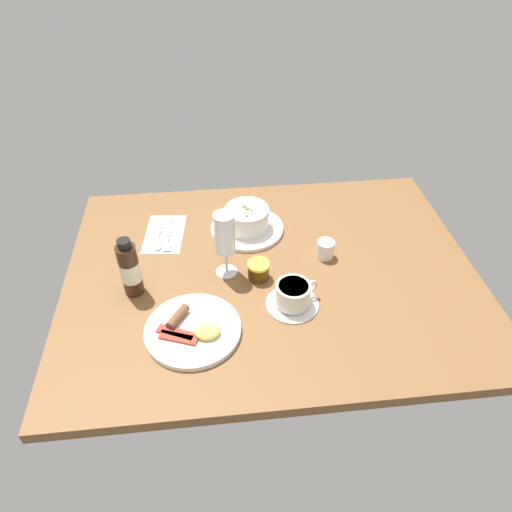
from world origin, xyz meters
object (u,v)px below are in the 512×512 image
at_px(cutlery_setting, 164,234).
at_px(creamer_jug, 325,249).
at_px(wine_glass, 225,236).
at_px(jam_jar, 258,270).
at_px(porridge_bowl, 247,220).
at_px(sauce_bottle_brown, 130,269).
at_px(coffee_cup, 293,296).
at_px(breakfast_plate, 193,330).

bearing_deg(cutlery_setting, creamer_jug, 162.19).
bearing_deg(wine_glass, jam_jar, 159.79).
relative_size(porridge_bowl, sauce_bottle_brown, 1.29).
bearing_deg(coffee_cup, sauce_bottle_brown, -12.98).
xyz_separation_m(creamer_jug, breakfast_plate, (0.37, 0.24, -0.02)).
xyz_separation_m(cutlery_setting, breakfast_plate, (-0.08, 0.38, 0.01)).
height_order(cutlery_setting, jam_jar, jam_jar).
distance_m(porridge_bowl, breakfast_plate, 0.41).
bearing_deg(coffee_cup, porridge_bowl, -75.12).
bearing_deg(creamer_jug, breakfast_plate, 32.93).
bearing_deg(jam_jar, porridge_bowl, -87.05).
height_order(porridge_bowl, wine_glass, wine_glass).
bearing_deg(cutlery_setting, coffee_cup, 136.05).
xyz_separation_m(cutlery_setting, coffee_cup, (-0.33, 0.32, 0.03)).
bearing_deg(breakfast_plate, creamer_jug, -147.07).
relative_size(sauce_bottle_brown, breakfast_plate, 0.74).
relative_size(creamer_jug, sauce_bottle_brown, 0.35).
relative_size(creamer_jug, breakfast_plate, 0.26).
bearing_deg(breakfast_plate, jam_jar, -135.27).
height_order(coffee_cup, creamer_jug, coffee_cup).
distance_m(wine_glass, sauce_bottle_brown, 0.25).
height_order(porridge_bowl, coffee_cup, porridge_bowl).
height_order(coffee_cup, breakfast_plate, coffee_cup).
xyz_separation_m(cutlery_setting, sauce_bottle_brown, (0.06, 0.23, 0.07)).
distance_m(coffee_cup, breakfast_plate, 0.26).
height_order(sauce_bottle_brown, breakfast_plate, sauce_bottle_brown).
distance_m(coffee_cup, creamer_jug, 0.21).
xyz_separation_m(coffee_cup, wine_glass, (0.16, -0.14, 0.09)).
bearing_deg(jam_jar, wine_glass, -20.21).
height_order(wine_glass, breakfast_plate, wine_glass).
xyz_separation_m(coffee_cup, creamer_jug, (-0.12, -0.17, -0.01)).
xyz_separation_m(cutlery_setting, creamer_jug, (-0.45, 0.14, 0.02)).
bearing_deg(cutlery_setting, wine_glass, 134.14).
xyz_separation_m(cutlery_setting, jam_jar, (-0.26, 0.21, 0.02)).
bearing_deg(breakfast_plate, porridge_bowl, -113.16).
bearing_deg(porridge_bowl, creamer_jug, 144.97).
relative_size(porridge_bowl, cutlery_setting, 1.11).
bearing_deg(jam_jar, sauce_bottle_brown, 3.06).
distance_m(coffee_cup, sauce_bottle_brown, 0.41).
height_order(porridge_bowl, jam_jar, porridge_bowl).
bearing_deg(porridge_bowl, cutlery_setting, -0.41).
bearing_deg(sauce_bottle_brown, jam_jar, -176.94).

